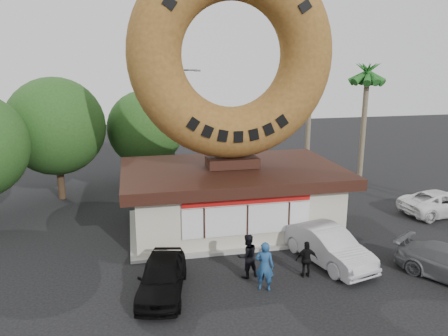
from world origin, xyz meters
TOP-DOWN VIEW (x-y plane):
  - ground at (0.00, 0.00)m, footprint 90.00×90.00m
  - donut_shop at (0.00, 5.98)m, footprint 11.20×7.20m
  - giant_donut at (0.00, 6.00)m, footprint 10.11×2.58m
  - tree_west at (-9.50, 13.00)m, footprint 6.00×6.00m
  - tree_mid at (-4.00, 15.00)m, footprint 5.20×5.20m
  - palm_near at (7.50, 14.00)m, footprint 2.60×2.60m
  - palm_far at (11.00, 12.50)m, footprint 2.60×2.60m
  - street_lamp at (-1.86, 16.00)m, footprint 2.11×0.20m
  - person_left at (-0.24, -0.55)m, footprint 0.85×0.73m
  - person_center at (-0.63, 0.57)m, footprint 1.04×0.90m
  - person_right at (1.74, 0.07)m, footprint 0.94×0.48m
  - car_black at (-4.12, -0.01)m, footprint 2.45×4.38m
  - car_silver at (3.16, 1.12)m, footprint 2.80×5.01m
  - car_white at (12.23, 5.42)m, footprint 5.08×2.72m

SIDE VIEW (x-z plane):
  - ground at x=0.00m, z-range 0.00..0.00m
  - car_white at x=12.23m, z-range 0.00..1.36m
  - car_black at x=-4.12m, z-range 0.00..1.41m
  - person_right at x=1.74m, z-range 0.00..1.54m
  - car_silver at x=3.16m, z-range 0.00..1.56m
  - person_center at x=-0.63m, z-range 0.00..1.85m
  - person_left at x=-0.24m, z-range 0.00..1.98m
  - donut_shop at x=0.00m, z-range -0.13..3.67m
  - tree_mid at x=-4.00m, z-range 0.70..7.33m
  - street_lamp at x=-1.86m, z-range 0.48..8.48m
  - tree_west at x=-9.50m, z-range 0.82..8.47m
  - palm_far at x=11.00m, z-range 3.11..11.86m
  - palm_near at x=7.50m, z-range 3.54..13.29m
  - giant_donut at x=0.00m, z-range 3.80..13.91m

